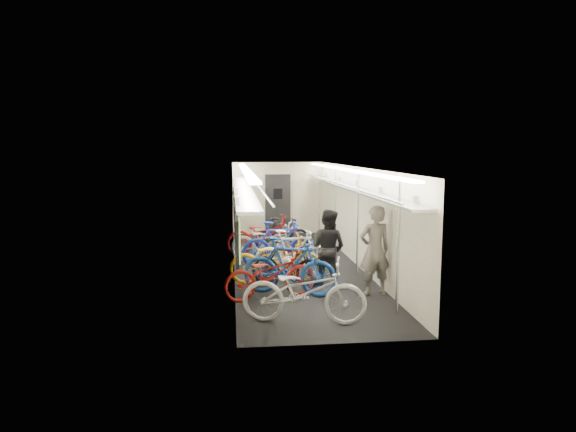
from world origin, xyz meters
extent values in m
plane|color=black|center=(0.00, 0.00, 0.00)|extent=(10.00, 10.00, 0.00)
plane|color=white|center=(0.00, 0.00, 2.40)|extent=(10.00, 10.00, 0.00)
plane|color=beige|center=(-1.50, 0.00, 1.20)|extent=(0.00, 10.00, 10.00)
plane|color=beige|center=(1.50, 0.00, 1.20)|extent=(0.00, 10.00, 10.00)
plane|color=beige|center=(0.00, 5.00, 1.20)|extent=(3.00, 0.00, 3.00)
plane|color=beige|center=(0.00, -5.00, 1.20)|extent=(3.00, 0.00, 3.00)
cube|color=black|center=(-1.46, -3.20, 1.25)|extent=(0.06, 1.10, 0.80)
cube|color=#A1DE61|center=(-1.42, -3.20, 1.25)|extent=(0.02, 0.96, 0.66)
cube|color=black|center=(-1.46, -1.00, 1.25)|extent=(0.06, 1.10, 0.80)
cube|color=#A1DE61|center=(-1.42, -1.00, 1.25)|extent=(0.02, 0.96, 0.66)
cube|color=black|center=(-1.46, 1.20, 1.25)|extent=(0.06, 1.10, 0.80)
cube|color=#A1DE61|center=(-1.42, 1.20, 1.25)|extent=(0.02, 0.96, 0.66)
cube|color=black|center=(-1.46, 3.40, 1.25)|extent=(0.06, 1.10, 0.80)
cube|color=#A1DE61|center=(-1.42, 3.40, 1.25)|extent=(0.02, 0.96, 0.66)
cube|color=yellow|center=(-1.45, -2.10, 1.30)|extent=(0.02, 0.22, 0.30)
cube|color=yellow|center=(-1.45, 0.10, 1.30)|extent=(0.02, 0.22, 0.30)
cube|color=yellow|center=(-1.45, 2.30, 1.30)|extent=(0.02, 0.22, 0.30)
cube|color=black|center=(0.00, 4.94, 1.00)|extent=(0.85, 0.08, 2.00)
cube|color=#999BA0|center=(-1.28, 0.00, 1.92)|extent=(0.40, 9.70, 0.05)
cube|color=#999BA0|center=(1.28, 0.00, 1.92)|extent=(0.40, 9.70, 0.05)
cylinder|color=silver|center=(-0.95, 0.00, 2.02)|extent=(0.04, 9.70, 0.04)
cylinder|color=silver|center=(0.95, 0.00, 2.02)|extent=(0.04, 9.70, 0.04)
cube|color=white|center=(-1.20, 0.00, 2.34)|extent=(0.18, 9.60, 0.04)
cube|color=white|center=(1.20, 0.00, 2.34)|extent=(0.18, 9.60, 0.04)
cylinder|color=silver|center=(1.25, -3.80, 1.20)|extent=(0.05, 0.05, 2.38)
cylinder|color=silver|center=(1.25, -1.00, 1.20)|extent=(0.05, 0.05, 2.38)
cylinder|color=silver|center=(1.25, 1.50, 1.20)|extent=(0.05, 0.05, 2.38)
cylinder|color=silver|center=(1.25, 4.00, 1.20)|extent=(0.05, 0.05, 2.38)
imported|color=#BDBBC1|center=(-0.39, -4.05, 0.53)|extent=(2.14, 1.17, 1.07)
imported|color=navy|center=(-0.45, -2.43, 0.57)|extent=(1.96, 1.23, 1.14)
imported|color=maroon|center=(-0.83, -2.63, 0.48)|extent=(1.93, 1.11, 0.96)
imported|color=black|center=(-0.41, -1.74, 0.47)|extent=(1.61, 0.99, 0.94)
imported|color=#EBA816|center=(-0.63, -1.42, 0.51)|extent=(2.00, 0.82, 1.02)
imported|color=white|center=(-0.20, -0.91, 0.53)|extent=(1.79, 0.61, 1.06)
imported|color=#A5A4A8|center=(-0.65, 0.58, 0.51)|extent=(2.05, 1.27, 1.02)
imported|color=#1C32AA|center=(-0.41, 0.05, 0.56)|extent=(1.91, 0.79, 1.12)
imported|color=maroon|center=(-0.69, 1.53, 0.53)|extent=(2.06, 0.86, 1.06)
imported|color=black|center=(-0.14, 1.97, 0.47)|extent=(1.61, 0.66, 0.94)
imported|color=slate|center=(1.20, -2.56, 0.88)|extent=(0.70, 0.52, 1.76)
imported|color=black|center=(0.43, -1.80, 0.80)|extent=(0.99, 0.96, 1.60)
cube|color=red|center=(1.65, -1.76, 1.28)|extent=(0.28, 0.19, 0.38)
camera|label=1|loc=(-1.55, -12.07, 2.82)|focal=32.00mm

